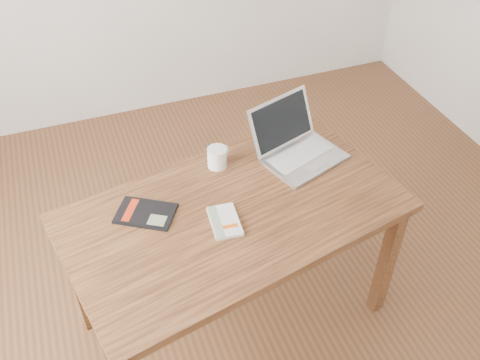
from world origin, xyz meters
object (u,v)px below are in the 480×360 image
object	(u,v)px
desk	(234,224)
black_guidebook	(146,213)
laptop	(296,145)
coffee_mug	(218,157)
white_guidebook	(225,221)

from	to	relation	value
desk	black_guidebook	size ratio (longest dim) A/B	5.42
black_guidebook	laptop	xyz separation A→B (m)	(0.75, 0.15, 0.04)
desk	coffee_mug	world-z (taller)	coffee_mug
desk	laptop	distance (m)	0.49
white_guidebook	laptop	size ratio (longest dim) A/B	0.44
laptop	coffee_mug	bearing A→B (deg)	153.83
desk	white_guidebook	world-z (taller)	white_guidebook
white_guidebook	black_guidebook	xyz separation A→B (m)	(-0.29, 0.16, -0.00)
desk	laptop	xyz separation A→B (m)	(0.40, 0.25, 0.14)
laptop	coffee_mug	size ratio (longest dim) A/B	3.78
white_guidebook	coffee_mug	world-z (taller)	coffee_mug
white_guidebook	black_guidebook	world-z (taller)	white_guidebook
white_guidebook	coffee_mug	bearing A→B (deg)	80.94
laptop	white_guidebook	bearing A→B (deg)	-165.03
white_guidebook	laptop	distance (m)	0.56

